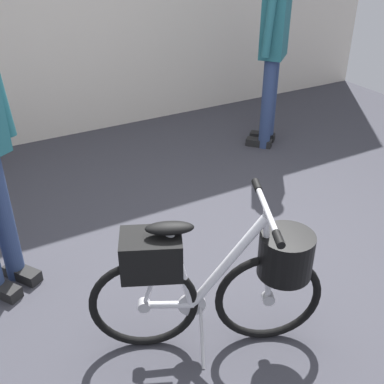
{
  "coord_description": "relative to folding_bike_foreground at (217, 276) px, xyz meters",
  "views": [
    {
      "loc": [
        -1.29,
        -1.85,
        1.9
      ],
      "look_at": [
        -0.15,
        0.19,
        0.55
      ],
      "focal_mm": 44.23,
      "sensor_mm": 36.0,
      "label": 1
    }
  ],
  "objects": [
    {
      "name": "folding_bike_foreground",
      "position": [
        0.0,
        0.0,
        0.0
      ],
      "size": [
        1.06,
        0.61,
        0.81
      ],
      "color": "black",
      "rests_on": "ground_plane"
    },
    {
      "name": "ground_plane",
      "position": [
        0.33,
        0.38,
        -0.43
      ],
      "size": [
        7.19,
        7.19,
        0.0
      ],
      "primitive_type": "plane",
      "color": "#38383F"
    },
    {
      "name": "visitor_near_wall",
      "position": [
        1.73,
        1.88,
        0.57
      ],
      "size": [
        0.42,
        0.39,
        1.73
      ],
      "color": "navy",
      "rests_on": "ground_plane"
    }
  ]
}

